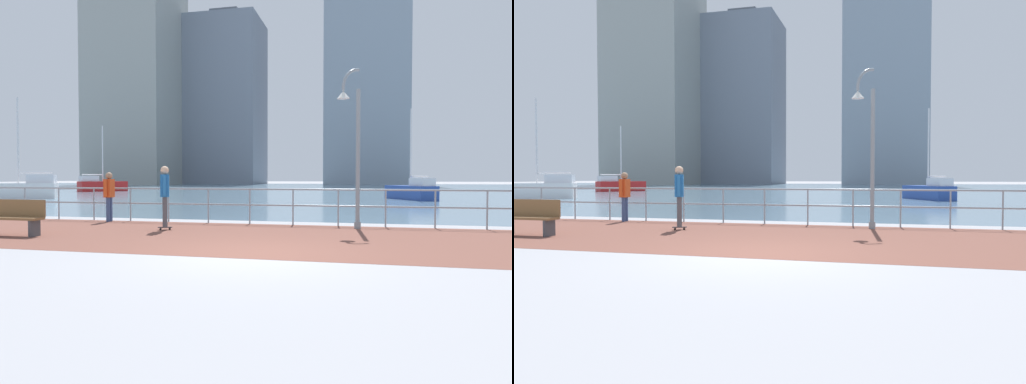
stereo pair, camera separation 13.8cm
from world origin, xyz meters
The scene contains 14 objects.
ground centered at (0.00, 40.00, 0.00)m, with size 220.00×220.00×0.00m, color #9E9EA3.
brick_paving centered at (0.00, 2.53, 0.00)m, with size 28.00×6.17×0.01m, color brown.
harbor_water centered at (0.00, 50.61, 0.00)m, with size 180.00×88.00×0.00m, color slate.
waterfront_railing centered at (0.00, 5.61, 0.79)m, with size 25.25×0.06×1.14m.
lamppost centered at (1.85, 4.90, 2.56)m, with size 0.69×0.63×4.64m.
skateboarder centered at (-3.32, 3.38, 1.10)m, with size 0.41×0.54×1.81m.
bystander centered at (-6.20, 5.26, 0.98)m, with size 0.25×0.55×1.66m.
park_bench centered at (-6.55, 1.36, 0.48)m, with size 1.60×0.46×0.92m.
sailboat_red centered at (-21.26, 18.98, 0.67)m, with size 5.21×3.56×7.07m.
sailboat_ivory centered at (5.24, 23.56, 0.58)m, with size 3.20×4.44×6.07m.
sailboat_navy centered at (-24.78, 34.69, 0.66)m, with size 4.12×4.86×6.89m.
tower_brick centered at (2.41, 91.75, 22.43)m, with size 16.58×17.13×46.52m.
tower_glass centered at (-27.38, 88.71, 17.88)m, with size 15.27×14.34×37.42m.
tower_concrete centered at (-42.97, 77.36, 23.06)m, with size 15.99×15.87×47.79m.
Camera 1 is at (2.19, -8.70, 1.50)m, focal length 32.39 mm.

